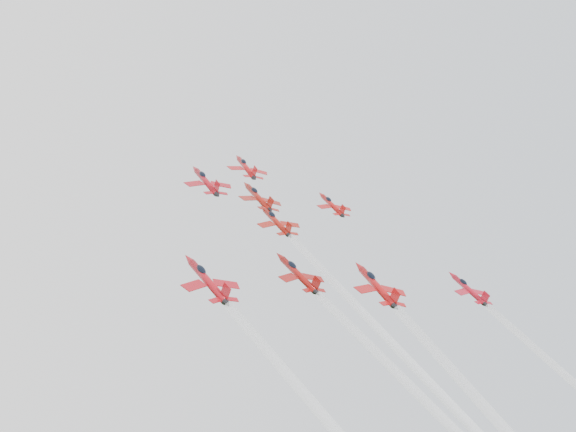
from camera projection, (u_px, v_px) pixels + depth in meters
jet_lead at (246, 167)px, 140.59m from camera, size 9.57×11.87×8.76m
jet_row2_left at (206, 181)px, 124.61m from camera, size 9.84×12.21×9.01m
jet_row2_center at (258, 197)px, 126.39m from camera, size 9.52×11.82×8.72m
jet_row2_right at (332, 204)px, 137.23m from camera, size 8.43×10.46×7.72m
jet_center at (417, 374)px, 85.85m from camera, size 8.82×78.76×56.74m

